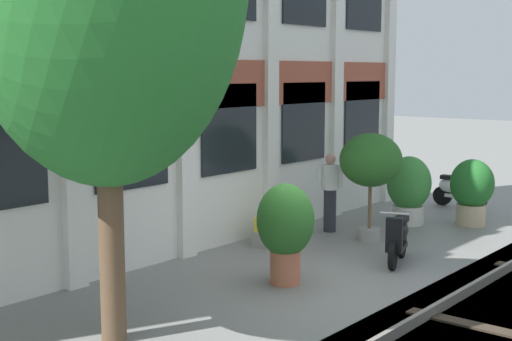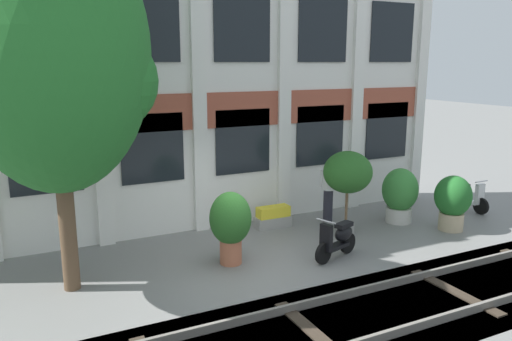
% 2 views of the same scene
% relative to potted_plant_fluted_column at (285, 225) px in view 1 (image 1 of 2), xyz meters
% --- Properties ---
extents(ground_plane, '(80.00, 80.00, 0.00)m').
position_rel_potted_plant_fluted_column_xyz_m(ground_plane, '(0.21, -0.32, -0.94)').
color(ground_plane, slate).
extents(apartment_facade, '(14.90, 0.64, 8.94)m').
position_rel_potted_plant_fluted_column_xyz_m(apartment_facade, '(0.21, 2.67, 3.50)').
color(apartment_facade, silver).
rests_on(apartment_facade, ground).
extents(rail_tracks, '(22.54, 2.80, 0.43)m').
position_rel_potted_plant_fluted_column_xyz_m(rail_tracks, '(0.21, -3.20, -1.07)').
color(rail_tracks, '#4C473F').
rests_on(rail_tracks, ground).
extents(potted_plant_fluted_column, '(0.91, 0.91, 1.60)m').
position_rel_potted_plant_fluted_column_xyz_m(potted_plant_fluted_column, '(0.00, 0.00, 0.00)').
color(potted_plant_fluted_column, '#B76647').
rests_on(potted_plant_fluted_column, ground).
extents(potted_plant_square_trough, '(0.98, 0.40, 0.57)m').
position_rel_potted_plant_fluted_column_xyz_m(potted_plant_square_trough, '(1.98, 1.74, -0.67)').
color(potted_plant_square_trough, gray).
rests_on(potted_plant_square_trough, ground).
extents(potted_plant_glazed_jar, '(0.97, 0.97, 1.50)m').
position_rel_potted_plant_fluted_column_xyz_m(potted_plant_glazed_jar, '(5.27, 0.60, -0.13)').
color(potted_plant_glazed_jar, beige).
rests_on(potted_plant_glazed_jar, ground).
extents(potted_plant_tall_urn, '(1.23, 1.23, 2.14)m').
position_rel_potted_plant_fluted_column_xyz_m(potted_plant_tall_urn, '(3.42, 0.49, 0.62)').
color(potted_plant_tall_urn, gray).
rests_on(potted_plant_tall_urn, ground).
extents(potted_plant_stone_basin, '(0.94, 0.94, 1.45)m').
position_rel_potted_plant_fluted_column_xyz_m(potted_plant_stone_basin, '(6.05, -0.51, -0.13)').
color(potted_plant_stone_basin, tan).
rests_on(potted_plant_stone_basin, ground).
extents(scooter_near_curb, '(0.50, 1.38, 0.98)m').
position_rel_potted_plant_fluted_column_xyz_m(scooter_near_curb, '(7.88, 0.62, -0.50)').
color(scooter_near_curb, black).
rests_on(scooter_near_curb, ground).
extents(scooter_second_parked, '(1.34, 0.66, 0.98)m').
position_rel_potted_plant_fluted_column_xyz_m(scooter_second_parked, '(2.28, -0.76, -0.50)').
color(scooter_second_parked, black).
rests_on(scooter_second_parked, ground).
extents(resident_by_doorway, '(0.34, 0.48, 1.64)m').
position_rel_potted_plant_fluted_column_xyz_m(resident_by_doorway, '(3.58, 1.54, -0.06)').
color(resident_by_doorway, '#282833').
rests_on(resident_by_doorway, ground).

